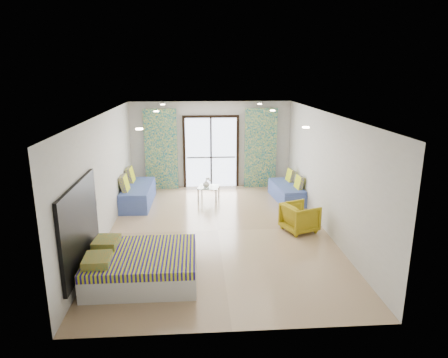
{
  "coord_description": "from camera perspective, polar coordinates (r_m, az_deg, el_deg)",
  "views": [
    {
      "loc": [
        -0.47,
        -8.65,
        3.59
      ],
      "look_at": [
        0.17,
        0.34,
        1.15
      ],
      "focal_mm": 32.0,
      "sensor_mm": 36.0,
      "label": 1
    }
  ],
  "objects": [
    {
      "name": "downlight_d",
      "position": [
        9.88,
        6.96,
        9.69
      ],
      "size": [
        0.12,
        0.12,
        0.02
      ],
      "primitive_type": "cylinder",
      "color": "#FFE0B2",
      "rests_on": "ceiling"
    },
    {
      "name": "balcony_rail",
      "position": [
        12.67,
        -1.86,
        3.11
      ],
      "size": [
        1.52,
        0.03,
        0.04
      ],
      "primitive_type": "cube",
      "color": "#595451",
      "rests_on": "balcony_door"
    },
    {
      "name": "downlight_e",
      "position": [
        11.73,
        -8.76,
        10.48
      ],
      "size": [
        0.12,
        0.12,
        0.02
      ],
      "primitive_type": "cylinder",
      "color": "#FFE0B2",
      "rests_on": "ceiling"
    },
    {
      "name": "downlight_f",
      "position": [
        11.84,
        5.12,
        10.63
      ],
      "size": [
        0.12,
        0.12,
        0.02
      ],
      "primitive_type": "cylinder",
      "color": "#FFE0B2",
      "rests_on": "ceiling"
    },
    {
      "name": "wall_left",
      "position": [
        9.17,
        -16.74,
        0.34
      ],
      "size": [
        0.01,
        7.5,
        2.7
      ],
      "primitive_type": null,
      "color": "silver",
      "rests_on": "ground"
    },
    {
      "name": "curtain_right",
      "position": [
        12.61,
        5.23,
        4.39
      ],
      "size": [
        1.0,
        0.1,
        2.5
      ],
      "primitive_type": "cube",
      "color": "silver",
      "rests_on": "floor"
    },
    {
      "name": "switch_plate",
      "position": [
        8.38,
        -17.7,
        -3.24
      ],
      "size": [
        0.02,
        0.1,
        0.1
      ],
      "primitive_type": "cube",
      "color": "silver",
      "rests_on": "wall_left"
    },
    {
      "name": "balcony_door",
      "position": [
        12.6,
        -1.87,
        4.48
      ],
      "size": [
        1.76,
        0.08,
        2.28
      ],
      "color": "black",
      "rests_on": "floor"
    },
    {
      "name": "wall_back",
      "position": [
        12.61,
        -1.88,
        4.91
      ],
      "size": [
        5.0,
        0.01,
        2.7
      ],
      "primitive_type": null,
      "color": "silver",
      "rests_on": "ground"
    },
    {
      "name": "downlight_c",
      "position": [
        9.74,
        -9.67,
        9.51
      ],
      "size": [
        0.12,
        0.12,
        0.02
      ],
      "primitive_type": "cylinder",
      "color": "#FFE0B2",
      "rests_on": "ceiling"
    },
    {
      "name": "downlight_a",
      "position": [
        6.78,
        -12.02,
        7.01
      ],
      "size": [
        0.12,
        0.12,
        0.02
      ],
      "primitive_type": "cylinder",
      "color": "#FFE0B2",
      "rests_on": "ceiling"
    },
    {
      "name": "bed",
      "position": [
        7.35,
        -11.75,
        -12.03
      ],
      "size": [
        1.89,
        1.54,
        0.65
      ],
      "color": "silver",
      "rests_on": "floor"
    },
    {
      "name": "floor",
      "position": [
        9.38,
        -0.9,
        -7.36
      ],
      "size": [
        5.0,
        7.5,
        0.01
      ],
      "primitive_type": null,
      "color": "#A18260",
      "rests_on": "ground"
    },
    {
      "name": "curtain_left",
      "position": [
        12.49,
        -8.98,
        4.17
      ],
      "size": [
        1.0,
        0.1,
        2.5
      ],
      "primitive_type": "cube",
      "color": "silver",
      "rests_on": "floor"
    },
    {
      "name": "downlight_b",
      "position": [
        6.97,
        11.61,
        7.24
      ],
      "size": [
        0.12,
        0.12,
        0.02
      ],
      "primitive_type": "cylinder",
      "color": "#FFE0B2",
      "rests_on": "ceiling"
    },
    {
      "name": "headboard",
      "position": [
        7.24,
        -19.87,
        -6.34
      ],
      "size": [
        0.06,
        2.1,
        1.5
      ],
      "primitive_type": "cube",
      "color": "black",
      "rests_on": "floor"
    },
    {
      "name": "daybed_right",
      "position": [
        11.6,
        8.98,
        -1.77
      ],
      "size": [
        0.79,
        1.69,
        0.81
      ],
      "rotation": [
        0.0,
        0.0,
        0.09
      ],
      "color": "#445AA3",
      "rests_on": "floor"
    },
    {
      "name": "coffee_table",
      "position": [
        11.47,
        -2.21,
        -1.3
      ],
      "size": [
        0.69,
        0.69,
        0.67
      ],
      "rotation": [
        0.0,
        0.0,
        -0.22
      ],
      "color": "silver",
      "rests_on": "floor"
    },
    {
      "name": "daybed_left",
      "position": [
        11.35,
        -12.25,
        -2.09
      ],
      "size": [
        0.79,
        1.94,
        0.95
      ],
      "rotation": [
        0.0,
        0.0,
        -0.02
      ],
      "color": "#445AA3",
      "rests_on": "floor"
    },
    {
      "name": "armchair",
      "position": [
        9.4,
        10.78,
        -5.24
      ],
      "size": [
        0.87,
        0.9,
        0.72
      ],
      "primitive_type": "imported",
      "rotation": [
        0.0,
        0.0,
        1.95
      ],
      "color": "#AD9516",
      "rests_on": "floor"
    },
    {
      "name": "vase",
      "position": [
        11.41,
        -2.55,
        -0.66
      ],
      "size": [
        0.21,
        0.22,
        0.2
      ],
      "primitive_type": "imported",
      "rotation": [
        0.0,
        0.0,
        0.05
      ],
      "color": "white",
      "rests_on": "coffee_table"
    },
    {
      "name": "wall_front",
      "position": [
        5.41,
        1.28,
        -9.33
      ],
      "size": [
        5.0,
        0.01,
        2.7
      ],
      "primitive_type": null,
      "color": "silver",
      "rests_on": "ground"
    },
    {
      "name": "wall_right",
      "position": [
        9.42,
        14.43,
        0.9
      ],
      "size": [
        0.01,
        7.5,
        2.7
      ],
      "primitive_type": null,
      "color": "silver",
      "rests_on": "ground"
    },
    {
      "name": "ceiling",
      "position": [
        8.71,
        -0.98,
        9.27
      ],
      "size": [
        5.0,
        7.5,
        0.01
      ],
      "primitive_type": null,
      "color": "silver",
      "rests_on": "ground"
    }
  ]
}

